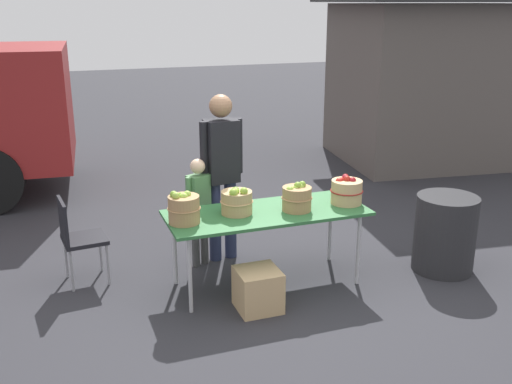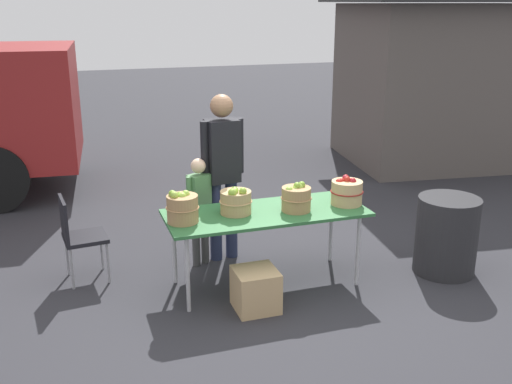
% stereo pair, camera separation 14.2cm
% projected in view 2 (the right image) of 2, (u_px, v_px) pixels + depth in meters
% --- Properties ---
extents(ground_plane, '(40.00, 40.00, 0.00)m').
position_uv_depth(ground_plane, '(266.00, 283.00, 5.85)').
color(ground_plane, '#2D2D33').
extents(market_table, '(1.90, 0.76, 0.75)m').
position_uv_depth(market_table, '(266.00, 216.00, 5.64)').
color(market_table, '#2D6B38').
rests_on(market_table, ground).
extents(apple_basket_green_0, '(0.30, 0.30, 0.30)m').
position_uv_depth(apple_basket_green_0, '(182.00, 208.00, 5.31)').
color(apple_basket_green_0, '#A87F51').
rests_on(apple_basket_green_0, market_table).
extents(apple_basket_green_1, '(0.31, 0.31, 0.27)m').
position_uv_depth(apple_basket_green_1, '(236.00, 201.00, 5.53)').
color(apple_basket_green_1, tan).
rests_on(apple_basket_green_1, market_table).
extents(apple_basket_green_2, '(0.30, 0.30, 0.28)m').
position_uv_depth(apple_basket_green_2, '(296.00, 198.00, 5.61)').
color(apple_basket_green_2, '#A87F51').
rests_on(apple_basket_green_2, market_table).
extents(apple_basket_red_0, '(0.32, 0.32, 0.28)m').
position_uv_depth(apple_basket_red_0, '(347.00, 191.00, 5.79)').
color(apple_basket_red_0, tan).
rests_on(apple_basket_red_0, market_table).
extents(vendor_adult, '(0.46, 0.27, 1.76)m').
position_uv_depth(vendor_adult, '(223.00, 165.00, 6.13)').
color(vendor_adult, '#262D4C').
rests_on(vendor_adult, ground).
extents(child_customer, '(0.28, 0.23, 1.14)m').
position_uv_depth(child_customer, '(199.00, 203.00, 6.09)').
color(child_customer, '#3F3F3F').
rests_on(child_customer, ground).
extents(food_kiosk, '(3.83, 3.31, 2.74)m').
position_uv_depth(food_kiosk, '(441.00, 79.00, 10.06)').
color(food_kiosk, '#59514C').
rests_on(food_kiosk, ground).
extents(folding_chair, '(0.44, 0.44, 0.86)m').
position_uv_depth(folding_chair, '(77.00, 232.00, 5.77)').
color(folding_chair, black).
rests_on(folding_chair, ground).
extents(trash_barrel, '(0.61, 0.61, 0.79)m').
position_uv_depth(trash_barrel, '(446.00, 235.00, 6.00)').
color(trash_barrel, '#262628').
rests_on(trash_barrel, ground).
extents(produce_crate, '(0.38, 0.38, 0.38)m').
position_uv_depth(produce_crate, '(256.00, 290.00, 5.32)').
color(produce_crate, tan).
rests_on(produce_crate, ground).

